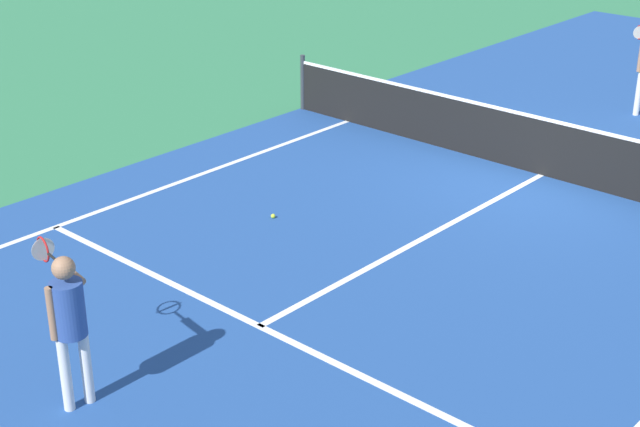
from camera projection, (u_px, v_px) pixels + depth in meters
name	position (u px, v px, depth m)	size (l,w,h in m)	color
ground_plane	(541.00, 175.00, 15.31)	(60.00, 60.00, 0.00)	#337F51
court_surface_inbounds	(541.00, 175.00, 15.31)	(10.62, 24.40, 0.00)	#234C93
line_sideline_left	(82.00, 217.00, 13.78)	(0.10, 11.89, 0.01)	white
line_service_near	(260.00, 326.00, 10.96)	(8.22, 0.10, 0.01)	white
line_center_service	(424.00, 238.00, 13.13)	(0.10, 6.40, 0.01)	white
net	(544.00, 146.00, 15.11)	(10.60, 0.09, 1.07)	#33383D
player_near	(68.00, 314.00, 9.16)	(1.17, 0.65, 1.66)	white
tennis_ball_mid_court	(273.00, 216.00, 13.74)	(0.07, 0.07, 0.07)	#CCE033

